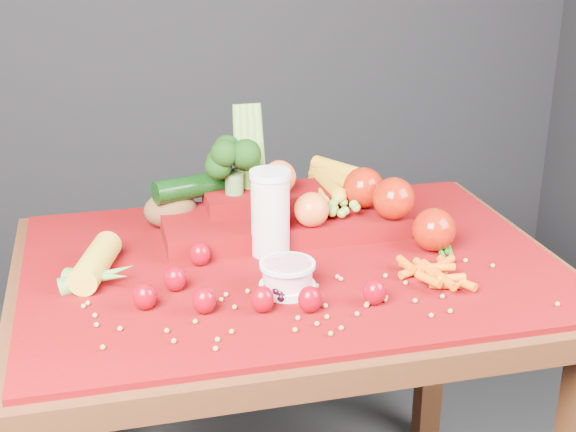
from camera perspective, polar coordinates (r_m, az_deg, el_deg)
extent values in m
cube|color=#3C200D|center=(1.63, 0.17, -4.33)|extent=(1.10, 0.80, 0.05)
cube|color=#3C200D|center=(2.07, -15.43, -11.08)|extent=(0.06, 0.06, 0.70)
cube|color=#3C200D|center=(2.23, 10.23, -8.09)|extent=(0.06, 0.06, 0.70)
cube|color=#6A0403|center=(1.62, 0.17, -3.35)|extent=(1.05, 0.75, 0.01)
cylinder|color=beige|center=(1.62, -1.26, 0.22)|extent=(0.08, 0.08, 0.18)
cylinder|color=silver|center=(1.59, -1.29, 2.98)|extent=(0.08, 0.08, 0.01)
cylinder|color=silver|center=(1.49, -0.04, -5.09)|extent=(0.11, 0.11, 0.01)
cylinder|color=pink|center=(1.48, -0.04, -4.09)|extent=(0.09, 0.09, 0.04)
cylinder|color=silver|center=(1.47, -0.04, -3.47)|extent=(0.10, 0.10, 0.01)
ellipsoid|color=#86000B|center=(1.50, -8.04, -4.42)|extent=(0.04, 0.04, 0.05)
cone|color=#14470C|center=(1.49, -8.08, -3.61)|extent=(0.03, 0.03, 0.01)
ellipsoid|color=#86000B|center=(1.44, -10.15, -5.65)|extent=(0.04, 0.04, 0.05)
cone|color=#14470C|center=(1.43, -10.21, -4.82)|extent=(0.03, 0.03, 0.01)
ellipsoid|color=#86000B|center=(1.41, -5.97, -5.99)|extent=(0.04, 0.04, 0.05)
cone|color=#14470C|center=(1.40, -6.00, -5.14)|extent=(0.03, 0.03, 0.01)
ellipsoid|color=#86000B|center=(1.41, -1.81, -5.93)|extent=(0.04, 0.04, 0.05)
cone|color=#14470C|center=(1.40, -1.82, -5.09)|extent=(0.03, 0.03, 0.01)
ellipsoid|color=#86000B|center=(1.41, 1.55, -5.94)|extent=(0.04, 0.04, 0.05)
cone|color=#14470C|center=(1.40, 1.56, -5.09)|extent=(0.03, 0.03, 0.01)
ellipsoid|color=#86000B|center=(1.44, 6.17, -5.38)|extent=(0.04, 0.04, 0.05)
cone|color=#14470C|center=(1.43, 6.20, -4.55)|extent=(0.03, 0.03, 0.01)
ellipsoid|color=#86000B|center=(1.60, -6.29, -2.69)|extent=(0.04, 0.04, 0.05)
cone|color=#14470C|center=(1.59, -6.33, -1.92)|extent=(0.03, 0.03, 0.01)
cylinder|color=gold|center=(1.58, -13.51, -3.22)|extent=(0.11, 0.19, 0.06)
ellipsoid|color=#542F1B|center=(1.79, -8.35, 0.44)|extent=(0.12, 0.09, 0.08)
cube|color=#6A0403|center=(1.75, -0.38, -0.43)|extent=(0.52, 0.22, 0.04)
cube|color=#6A0403|center=(1.77, -1.39, 1.29)|extent=(0.28, 0.12, 0.03)
sphere|color=#971C06|center=(1.71, 7.53, 1.25)|extent=(0.09, 0.09, 0.09)
sphere|color=#971C06|center=(1.68, 10.35, -0.95)|extent=(0.09, 0.09, 0.09)
sphere|color=#971C06|center=(1.76, 5.39, 2.02)|extent=(0.09, 0.09, 0.09)
sphere|color=red|center=(1.67, -1.32, 0.70)|extent=(0.07, 0.07, 0.07)
sphere|color=red|center=(1.65, 1.69, 0.46)|extent=(0.07, 0.07, 0.07)
sphere|color=red|center=(1.74, -0.62, 2.79)|extent=(0.07, 0.07, 0.07)
cylinder|color=orange|center=(1.82, 2.16, 1.80)|extent=(0.06, 0.18, 0.04)
cylinder|color=orange|center=(1.82, 2.77, 2.29)|extent=(0.04, 0.18, 0.04)
cylinder|color=orange|center=(1.82, 3.39, 2.79)|extent=(0.08, 0.18, 0.04)
cylinder|color=orange|center=(1.82, 3.85, 3.27)|extent=(0.11, 0.17, 0.04)
cylinder|color=#3F662D|center=(1.75, -3.85, 2.32)|extent=(0.04, 0.04, 0.04)
cylinder|color=olive|center=(1.77, -3.53, 4.38)|extent=(0.03, 0.06, 0.22)
cylinder|color=olive|center=(1.77, -3.02, 4.42)|extent=(0.02, 0.06, 0.22)
cylinder|color=olive|center=(1.78, -2.51, 4.46)|extent=(0.02, 0.06, 0.22)
cylinder|color=olive|center=(1.78, -2.00, 4.49)|extent=(0.03, 0.06, 0.22)
cylinder|color=black|center=(1.78, -6.09, 2.21)|extent=(0.23, 0.11, 0.05)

